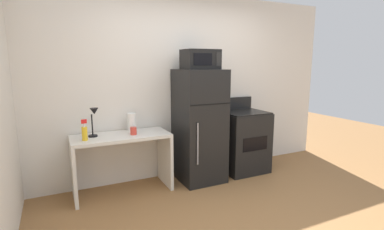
# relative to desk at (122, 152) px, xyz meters

# --- Properties ---
(ground_plane) EXTENTS (12.00, 12.00, 0.00)m
(ground_plane) POSITION_rel_desk_xyz_m (1.01, -1.37, -0.53)
(ground_plane) COLOR olive
(wall_back_white) EXTENTS (5.00, 0.10, 2.60)m
(wall_back_white) POSITION_rel_desk_xyz_m (1.01, 0.33, 0.77)
(wall_back_white) COLOR silver
(wall_back_white) RESTS_ON ground
(desk) EXTENTS (1.19, 0.53, 0.75)m
(desk) POSITION_rel_desk_xyz_m (0.00, 0.00, 0.00)
(desk) COLOR silver
(desk) RESTS_ON ground
(desk_lamp) EXTENTS (0.14, 0.12, 0.35)m
(desk_lamp) POSITION_rel_desk_xyz_m (-0.31, 0.04, 0.46)
(desk_lamp) COLOR black
(desk_lamp) RESTS_ON desk
(spray_bottle) EXTENTS (0.06, 0.06, 0.25)m
(spray_bottle) POSITION_rel_desk_xyz_m (-0.43, -0.09, 0.32)
(spray_bottle) COLOR yellow
(spray_bottle) RESTS_ON desk
(paper_towel_roll) EXTENTS (0.11, 0.11, 0.24)m
(paper_towel_roll) POSITION_rel_desk_xyz_m (0.18, 0.14, 0.34)
(paper_towel_roll) COLOR white
(paper_towel_roll) RESTS_ON desk
(coffee_mug) EXTENTS (0.08, 0.08, 0.09)m
(coffee_mug) POSITION_rel_desk_xyz_m (0.15, -0.05, 0.27)
(coffee_mug) COLOR #D83F33
(coffee_mug) RESTS_ON desk
(refrigerator) EXTENTS (0.59, 0.66, 1.55)m
(refrigerator) POSITION_rel_desk_xyz_m (1.07, -0.05, 0.25)
(refrigerator) COLOR black
(refrigerator) RESTS_ON ground
(microwave) EXTENTS (0.46, 0.35, 0.26)m
(microwave) POSITION_rel_desk_xyz_m (1.07, -0.07, 1.15)
(microwave) COLOR black
(microwave) RESTS_ON refrigerator
(oven_range) EXTENTS (0.66, 0.61, 1.10)m
(oven_range) POSITION_rel_desk_xyz_m (1.83, -0.03, -0.06)
(oven_range) COLOR black
(oven_range) RESTS_ON ground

